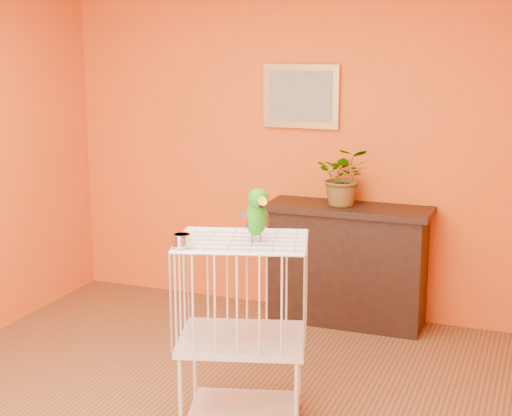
% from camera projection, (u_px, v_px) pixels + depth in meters
% --- Properties ---
extents(room_shell, '(4.50, 4.50, 4.50)m').
position_uv_depth(room_shell, '(173.00, 156.00, 4.17)').
color(room_shell, '#EA5316').
rests_on(room_shell, ground).
extents(console_cabinet, '(1.27, 0.46, 0.94)m').
position_uv_depth(console_cabinet, '(347.00, 265.00, 6.10)').
color(console_cabinet, black).
rests_on(console_cabinet, ground).
extents(potted_plant, '(0.50, 0.53, 0.35)m').
position_uv_depth(potted_plant, '(344.00, 183.00, 5.97)').
color(potted_plant, '#26722D').
rests_on(potted_plant, console_cabinet).
extents(framed_picture, '(0.62, 0.04, 0.50)m').
position_uv_depth(framed_picture, '(301.00, 96.00, 6.16)').
color(framed_picture, '#AF883E').
rests_on(framed_picture, room_shell).
extents(birdcage, '(0.84, 0.72, 1.10)m').
position_uv_depth(birdcage, '(242.00, 330.00, 4.46)').
color(birdcage, beige).
rests_on(birdcage, ground).
extents(feed_cup, '(0.10, 0.10, 0.07)m').
position_uv_depth(feed_cup, '(182.00, 240.00, 4.18)').
color(feed_cup, silver).
rests_on(feed_cup, birdcage).
extents(parrot, '(0.22, 0.25, 0.31)m').
position_uv_depth(parrot, '(256.00, 215.00, 4.27)').
color(parrot, '#59544C').
rests_on(parrot, birdcage).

